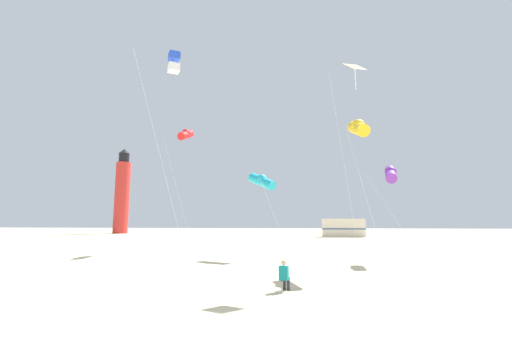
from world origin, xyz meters
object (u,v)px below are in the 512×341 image
(kite_flyer_standing, at_px, (284,275))
(rv_van_cream, at_px, (343,228))
(kite_diamond_white, at_px, (354,75))
(lighthouse_distant, at_px, (122,193))
(kite_box_blue, at_px, (174,63))
(kite_tube_scarlet, at_px, (186,134))
(kite_tube_violet, at_px, (391,174))
(kite_tube_cyan, at_px, (262,181))
(kite_tube_gold, at_px, (358,128))

(kite_flyer_standing, distance_m, rv_van_cream, 42.97)
(kite_flyer_standing, bearing_deg, kite_diamond_white, -123.73)
(lighthouse_distant, distance_m, rv_van_cream, 42.86)
(kite_diamond_white, bearing_deg, kite_box_blue, 171.73)
(kite_tube_scarlet, distance_m, rv_van_cream, 32.70)
(kite_flyer_standing, relative_size, kite_tube_scarlet, 0.11)
(kite_box_blue, relative_size, lighthouse_distant, 0.72)
(kite_diamond_white, relative_size, rv_van_cream, 1.61)
(lighthouse_distant, bearing_deg, kite_box_blue, -60.77)
(kite_tube_violet, relative_size, rv_van_cream, 0.99)
(kite_tube_cyan, bearing_deg, kite_tube_violet, -9.17)
(kite_diamond_white, xyz_separation_m, rv_van_cream, (5.21, 39.01, -8.35))
(kite_flyer_standing, distance_m, kite_box_blue, 13.28)
(kite_diamond_white, bearing_deg, rv_van_cream, 82.39)
(rv_van_cream, bearing_deg, kite_tube_scarlet, -123.63)
(kite_box_blue, distance_m, kite_tube_violet, 15.38)
(kite_flyer_standing, bearing_deg, kite_tube_cyan, -66.29)
(kite_tube_cyan, xyz_separation_m, lighthouse_distant, (-30.85, 40.31, 2.38))
(kite_tube_gold, distance_m, rv_van_cream, 37.24)
(kite_tube_cyan, relative_size, kite_diamond_white, 0.59)
(kite_flyer_standing, height_order, rv_van_cream, rv_van_cream)
(kite_box_blue, bearing_deg, kite_tube_scarlet, 103.49)
(kite_diamond_white, bearing_deg, lighthouse_distant, 126.61)
(kite_flyer_standing, relative_size, rv_van_cream, 0.18)
(kite_box_blue, bearing_deg, kite_tube_gold, 6.57)
(kite_flyer_standing, bearing_deg, lighthouse_distant, -42.64)
(kite_tube_scarlet, distance_m, kite_box_blue, 11.94)
(kite_tube_violet, distance_m, kite_tube_gold, 5.51)
(kite_box_blue, relative_size, kite_tube_gold, 1.43)
(kite_tube_violet, height_order, kite_diamond_white, kite_diamond_white)
(kite_box_blue, height_order, lighthouse_distant, lighthouse_distant)
(kite_box_blue, xyz_separation_m, kite_tube_violet, (13.17, 5.44, -5.80))
(kite_tube_cyan, bearing_deg, kite_tube_gold, -44.06)
(rv_van_cream, bearing_deg, lighthouse_distant, 167.50)
(kite_tube_scarlet, relative_size, kite_tube_violet, 1.72)
(kite_tube_gold, height_order, rv_van_cream, kite_tube_gold)
(kite_tube_gold, distance_m, lighthouse_distant, 58.81)
(kite_tube_scarlet, relative_size, rv_van_cream, 1.70)
(kite_tube_violet, bearing_deg, kite_diamond_white, -116.97)
(kite_tube_cyan, distance_m, kite_tube_gold, 8.44)
(kite_tube_gold, relative_size, rv_van_cream, 1.31)
(kite_flyer_standing, relative_size, kite_tube_cyan, 0.19)
(kite_tube_gold, xyz_separation_m, lighthouse_distant, (-36.70, 45.96, 0.10))
(kite_diamond_white, height_order, kite_tube_gold, kite_diamond_white)
(kite_tube_violet, bearing_deg, kite_box_blue, -157.57)
(kite_diamond_white, distance_m, rv_van_cream, 40.23)
(kite_tube_cyan, distance_m, rv_van_cream, 32.73)
(kite_tube_cyan, bearing_deg, kite_flyer_standing, -81.41)
(kite_tube_scarlet, height_order, kite_tube_violet, kite_tube_scarlet)
(kite_tube_violet, height_order, lighthouse_distant, lighthouse_distant)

